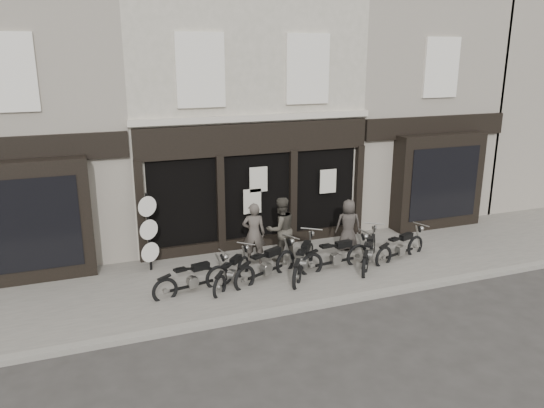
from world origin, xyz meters
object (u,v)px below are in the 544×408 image
object	(u,v)px
man_left	(254,234)
man_centre	(281,229)
motorcycle_0	(193,281)
motorcycle_6	(400,249)
motorcycle_2	(266,268)
motorcycle_4	(336,258)
advert_sign_post	(149,236)
man_right	(348,225)
motorcycle_5	(369,254)
motorcycle_1	(232,274)
motorcycle_3	(304,262)

from	to	relation	value
man_left	man_centre	bearing A→B (deg)	-162.69
motorcycle_0	man_centre	distance (m)	3.14
motorcycle_6	man_left	distance (m)	4.28
motorcycle_2	man_centre	bearing A→B (deg)	27.43
motorcycle_4	advert_sign_post	distance (m)	5.13
motorcycle_4	man_right	world-z (taller)	man_right
man_left	man_centre	size ratio (longest dim) A/B	0.95
motorcycle_0	man_right	distance (m)	5.22
advert_sign_post	motorcycle_5	bearing A→B (deg)	-41.53
motorcycle_1	advert_sign_post	xyz separation A→B (m)	(-1.83, 1.64, 0.74)
motorcycle_1	motorcycle_4	world-z (taller)	motorcycle_4
motorcycle_6	motorcycle_4	bearing A→B (deg)	162.01
motorcycle_3	advert_sign_post	size ratio (longest dim) A/B	0.86
motorcycle_0	motorcycle_4	world-z (taller)	motorcycle_4
motorcycle_3	motorcycle_1	bearing A→B (deg)	124.93
motorcycle_0	man_left	size ratio (longest dim) A/B	1.16
motorcycle_1	motorcycle_6	size ratio (longest dim) A/B	0.79
motorcycle_6	advert_sign_post	xyz separation A→B (m)	(-6.88, 1.68, 0.72)
motorcycle_5	motorcycle_6	distance (m)	1.08
motorcycle_0	advert_sign_post	distance (m)	2.05
motorcycle_6	man_centre	size ratio (longest dim) A/B	1.09
man_centre	motorcycle_0	bearing A→B (deg)	14.98
motorcycle_0	man_right	bearing A→B (deg)	1.93
motorcycle_1	motorcycle_4	bearing A→B (deg)	-47.06
man_left	man_centre	world-z (taller)	man_centre
motorcycle_0	motorcycle_2	distance (m)	1.99
man_left	man_centre	xyz separation A→B (m)	(0.79, -0.03, 0.04)
man_right	advert_sign_post	bearing A→B (deg)	13.16
motorcycle_0	motorcycle_4	bearing A→B (deg)	-11.02
motorcycle_2	motorcycle_3	xyz separation A→B (m)	(1.05, -0.05, 0.01)
motorcycle_2	motorcycle_0	bearing A→B (deg)	158.05
motorcycle_0	motorcycle_4	size ratio (longest dim) A/B	0.93
motorcycle_1	motorcycle_2	bearing A→B (deg)	-46.72
advert_sign_post	motorcycle_3	bearing A→B (deg)	-48.77
motorcycle_5	motorcycle_6	size ratio (longest dim) A/B	0.92
motorcycle_2	man_right	xyz separation A→B (m)	(3.05, 1.17, 0.47)
motorcycle_2	motorcycle_4	size ratio (longest dim) A/B	0.94
motorcycle_1	man_left	size ratio (longest dim) A/B	0.90
motorcycle_0	motorcycle_6	xyz separation A→B (m)	(6.10, 0.08, -0.00)
motorcycle_6	man_right	size ratio (longest dim) A/B	1.30
man_centre	man_right	distance (m)	2.22
motorcycle_2	man_right	size ratio (longest dim) A/B	1.34
motorcycle_3	advert_sign_post	distance (m)	4.23
motorcycle_1	motorcycle_0	bearing A→B (deg)	139.45
motorcycle_1	man_centre	xyz separation A→B (m)	(1.77, 1.09, 0.67)
advert_sign_post	motorcycle_1	bearing A→B (deg)	-66.66
man_right	advert_sign_post	distance (m)	5.84
motorcycle_3	man_right	world-z (taller)	man_right
motorcycle_3	man_centre	bearing A→B (deg)	47.06
man_right	motorcycle_3	bearing A→B (deg)	49.22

